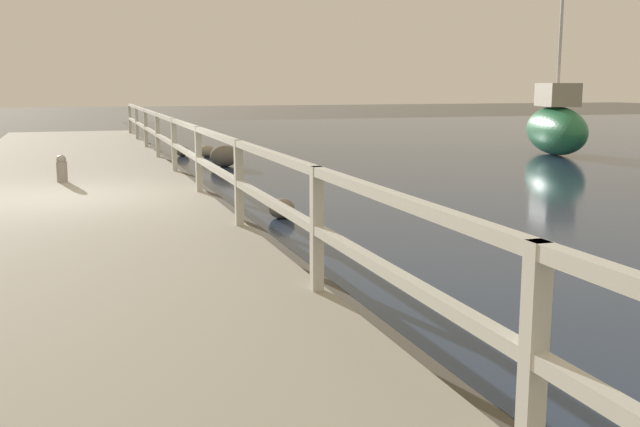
{
  "coord_description": "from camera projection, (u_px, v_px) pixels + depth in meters",
  "views": [
    {
      "loc": [
        0.18,
        -12.51,
        2.0
      ],
      "look_at": [
        3.44,
        -2.51,
        0.19
      ],
      "focal_mm": 42.0,
      "sensor_mm": 36.0,
      "label": 1
    }
  ],
  "objects": [
    {
      "name": "ground_plane",
      "position": [
        68.0,
        211.0,
        12.01
      ],
      "size": [
        120.0,
        120.0,
        0.0
      ],
      "primitive_type": "plane",
      "color": "#4C473D"
    },
    {
      "name": "boulder_downstream",
      "position": [
        224.0,
        156.0,
        18.47
      ],
      "size": [
        0.71,
        0.64,
        0.53
      ],
      "color": "#666056",
      "rests_on": "ground"
    },
    {
      "name": "sailboat_green",
      "position": [
        556.0,
        125.0,
        21.55
      ],
      "size": [
        2.18,
        3.94,
        7.67
      ],
      "rotation": [
        0.0,
        0.0,
        -0.27
      ],
      "color": "#236B42",
      "rests_on": "water_surface"
    },
    {
      "name": "railing",
      "position": [
        198.0,
        147.0,
        12.49
      ],
      "size": [
        0.1,
        32.5,
        1.09
      ],
      "color": "beige",
      "rests_on": "dock_walkway"
    },
    {
      "name": "boulder_mid_strip",
      "position": [
        282.0,
        208.0,
        11.35
      ],
      "size": [
        0.4,
        0.36,
        0.3
      ],
      "color": "slate",
      "rests_on": "ground"
    },
    {
      "name": "boulder_near_dock",
      "position": [
        183.0,
        151.0,
        21.22
      ],
      "size": [
        0.38,
        0.34,
        0.28
      ],
      "color": "#666056",
      "rests_on": "ground"
    },
    {
      "name": "mooring_bollard",
      "position": [
        62.0,
        168.0,
        13.79
      ],
      "size": [
        0.19,
        0.19,
        0.5
      ],
      "color": "gray",
      "rests_on": "dock_walkway"
    },
    {
      "name": "boulder_water_edge",
      "position": [
        207.0,
        151.0,
        20.97
      ],
      "size": [
        0.44,
        0.4,
        0.33
      ],
      "color": "gray",
      "rests_on": "ground"
    },
    {
      "name": "dock_walkway",
      "position": [
        68.0,
        204.0,
        11.99
      ],
      "size": [
        4.44,
        36.0,
        0.23
      ],
      "color": "gray",
      "rests_on": "ground"
    }
  ]
}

